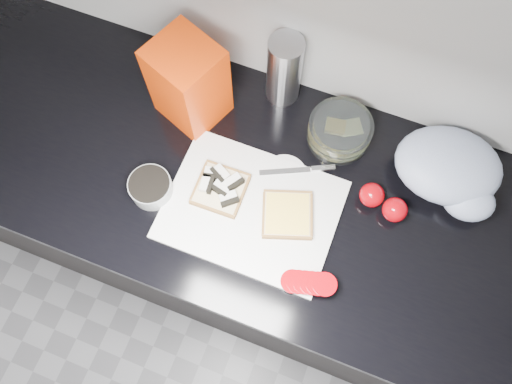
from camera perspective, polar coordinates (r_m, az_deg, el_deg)
base_cabinet at (r=1.65m, az=4.42°, el=-6.53°), size 3.50×0.60×0.86m
countertop at (r=1.22m, az=5.95°, el=-1.35°), size 3.50×0.64×0.04m
cutting_board at (r=1.18m, az=-0.53°, el=-2.03°), size 0.40×0.30×0.01m
bread_left at (r=1.18m, az=-4.08°, el=0.50°), size 0.12×0.12×0.04m
bread_right at (r=1.16m, az=3.59°, el=-2.61°), size 0.15×0.15×0.02m
tomato_slices at (r=1.12m, az=6.01°, el=-10.29°), size 0.14×0.08×0.03m
knife at (r=1.21m, az=5.84°, el=2.59°), size 0.17×0.09×0.01m
seed_tub at (r=1.20m, az=-11.94°, el=0.56°), size 0.10×0.10×0.05m
tub_lid at (r=1.21m, az=3.29°, el=1.91°), size 0.11×0.11×0.01m
glass_bowl at (r=1.25m, az=9.52°, el=6.87°), size 0.16×0.16×0.07m
bread_bag at (r=1.21m, az=-7.70°, el=12.27°), size 0.19×0.18×0.23m
steel_canister at (r=1.24m, az=3.25°, el=13.75°), size 0.08×0.08×0.20m
grocery_bag at (r=1.25m, az=21.39°, el=2.30°), size 0.27×0.23×0.11m
whole_tomatoes at (r=1.20m, az=14.34°, el=-1.16°), size 0.12×0.07×0.06m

